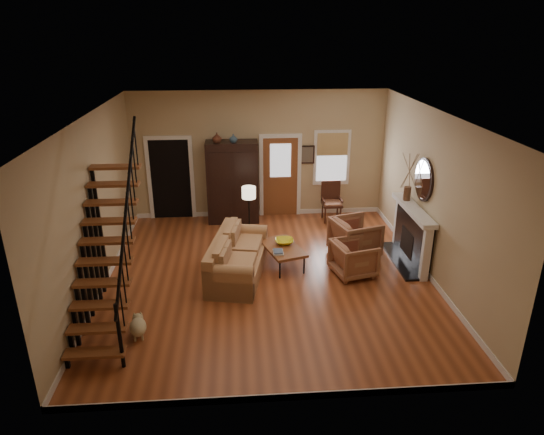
{
  "coord_description": "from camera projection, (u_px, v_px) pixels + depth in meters",
  "views": [
    {
      "loc": [
        -0.59,
        -8.7,
        4.81
      ],
      "look_at": [
        0.1,
        0.4,
        1.15
      ],
      "focal_mm": 32.0,
      "sensor_mm": 36.0,
      "label": 1
    }
  ],
  "objects": [
    {
      "name": "staircase",
      "position": [
        104.0,
        236.0,
        7.88
      ],
      "size": [
        0.94,
        2.8,
        3.2
      ],
      "primitive_type": null,
      "color": "brown",
      "rests_on": "ground"
    },
    {
      "name": "floor_lamp",
      "position": [
        249.0,
        216.0,
        11.17
      ],
      "size": [
        0.37,
        0.37,
        1.38
      ],
      "primitive_type": null,
      "rotation": [
        0.0,
        0.0,
        -0.2
      ],
      "color": "black",
      "rests_on": "ground"
    },
    {
      "name": "dog",
      "position": [
        138.0,
        328.0,
        7.93
      ],
      "size": [
        0.34,
        0.5,
        0.34
      ],
      "primitive_type": null,
      "rotation": [
        0.0,
        0.0,
        0.16
      ],
      "color": "#CABA8A",
      "rests_on": "ground"
    },
    {
      "name": "side_chair",
      "position": [
        332.0,
        202.0,
        12.55
      ],
      "size": [
        0.54,
        0.54,
        1.02
      ],
      "primitive_type": null,
      "color": "#3E1E13",
      "rests_on": "ground"
    },
    {
      "name": "bowl",
      "position": [
        284.0,
        241.0,
        10.32
      ],
      "size": [
        0.39,
        0.39,
        0.1
      ],
      "primitive_type": "imported",
      "color": "yellow",
      "rests_on": "coffee_table"
    },
    {
      "name": "armchair_left",
      "position": [
        354.0,
        258.0,
        9.86
      ],
      "size": [
        0.98,
        0.96,
        0.74
      ],
      "primitive_type": "imported",
      "rotation": [
        0.0,
        0.0,
        1.82
      ],
      "color": "brown",
      "rests_on": "ground"
    },
    {
      "name": "vase_b",
      "position": [
        233.0,
        138.0,
        11.83
      ],
      "size": [
        0.2,
        0.2,
        0.21
      ],
      "primitive_type": "imported",
      "color": "#334C60",
      "rests_on": "armoire"
    },
    {
      "name": "sofa",
      "position": [
        238.0,
        257.0,
        9.83
      ],
      "size": [
        1.34,
        2.32,
        0.81
      ],
      "primitive_type": null,
      "rotation": [
        0.0,
        0.0,
        -0.19
      ],
      "color": "#B37F51",
      "rests_on": "ground"
    },
    {
      "name": "armoire",
      "position": [
        233.0,
        182.0,
        12.35
      ],
      "size": [
        1.3,
        0.6,
        2.1
      ],
      "primitive_type": null,
      "color": "black",
      "rests_on": "ground"
    },
    {
      "name": "coffee_table",
      "position": [
        282.0,
        256.0,
        10.28
      ],
      "size": [
        0.99,
        1.3,
        0.44
      ],
      "primitive_type": null,
      "rotation": [
        0.0,
        0.0,
        0.31
      ],
      "color": "brown",
      "rests_on": "ground"
    },
    {
      "name": "room",
      "position": [
        245.0,
        181.0,
        10.92
      ],
      "size": [
        7.0,
        7.33,
        3.3
      ],
      "color": "#9C4C27",
      "rests_on": "ground"
    },
    {
      "name": "vase_a",
      "position": [
        217.0,
        138.0,
        11.8
      ],
      "size": [
        0.24,
        0.24,
        0.25
      ],
      "primitive_type": "imported",
      "color": "#4C2619",
      "rests_on": "armoire"
    },
    {
      "name": "fireplace",
      "position": [
        414.0,
        230.0,
        10.28
      ],
      "size": [
        0.33,
        1.95,
        2.3
      ],
      "color": "black",
      "rests_on": "ground"
    },
    {
      "name": "armchair_right",
      "position": [
        355.0,
        237.0,
        10.68
      ],
      "size": [
        1.16,
        1.14,
        0.85
      ],
      "primitive_type": "imported",
      "rotation": [
        0.0,
        0.0,
        1.86
      ],
      "color": "brown",
      "rests_on": "ground"
    },
    {
      "name": "books",
      "position": [
        278.0,
        252.0,
        9.9
      ],
      "size": [
        0.21,
        0.29,
        0.05
      ],
      "primitive_type": null,
      "color": "beige",
      "rests_on": "coffee_table"
    }
  ]
}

